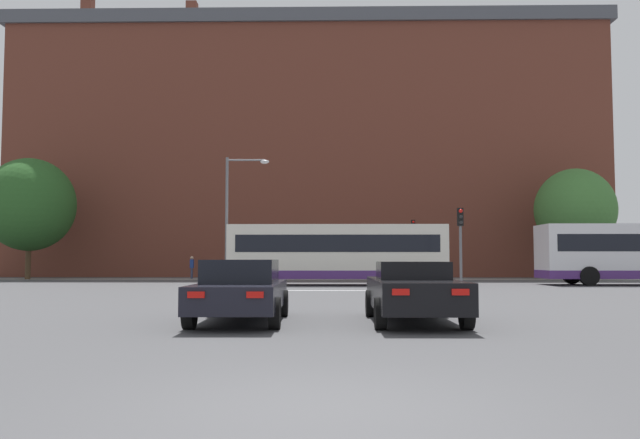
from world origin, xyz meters
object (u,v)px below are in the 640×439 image
car_roadster_right (413,291)px  pedestrian_waiting (192,266)px  car_saloon_left (241,290)px  street_lamp_junction (235,206)px  traffic_light_far_right (413,239)px  bus_crossing_lead (337,253)px  traffic_light_near_right (461,234)px

car_roadster_right → pedestrian_waiting: size_ratio=2.89×
car_roadster_right → pedestrian_waiting: 31.63m
car_saloon_left → street_lamp_junction: size_ratio=0.65×
street_lamp_junction → car_roadster_right: bearing=-70.7°
street_lamp_junction → car_saloon_left: bearing=-80.7°
traffic_light_far_right → bus_crossing_lead: bearing=-120.3°
traffic_light_near_right → street_lamp_junction: bearing=149.8°
street_lamp_junction → pedestrian_waiting: 10.67m
bus_crossing_lead → pedestrian_waiting: bus_crossing_lead is taller
car_roadster_right → street_lamp_junction: size_ratio=0.65×
pedestrian_waiting → car_saloon_left: bearing=-167.4°
car_roadster_right → car_saloon_left: bearing=179.7°
street_lamp_junction → pedestrian_waiting: bearing=115.6°
car_saloon_left → pedestrian_waiting: 30.46m
traffic_light_near_right → bus_crossing_lead: bearing=133.8°
bus_crossing_lead → traffic_light_far_right: (5.26, 9.03, 1.01)m
traffic_light_near_right → pedestrian_waiting: (-15.45, 15.58, -1.57)m
car_roadster_right → pedestrian_waiting: bearing=111.0°
bus_crossing_lead → traffic_light_far_right: bearing=149.7°
street_lamp_junction → pedestrian_waiting: street_lamp_junction is taller
traffic_light_near_right → street_lamp_junction: (-11.08, 6.46, 1.85)m
traffic_light_far_right → car_saloon_left: bearing=-104.9°
car_saloon_left → car_roadster_right: bearing=-0.8°
car_roadster_right → traffic_light_far_right: size_ratio=1.13×
traffic_light_far_right → car_roadster_right: bearing=-97.5°
traffic_light_far_right → street_lamp_junction: size_ratio=0.58×
bus_crossing_lead → traffic_light_far_right: 10.50m
car_roadster_right → traffic_light_near_right: (3.94, 13.89, 1.80)m
street_lamp_junction → pedestrian_waiting: (-4.37, 9.12, -3.42)m
car_saloon_left → street_lamp_junction: (-3.33, 20.35, 3.62)m
bus_crossing_lead → car_roadster_right: bearing=4.4°
bus_crossing_lead → street_lamp_junction: street_lamp_junction is taller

